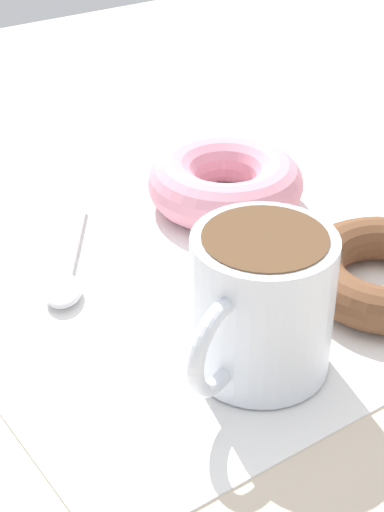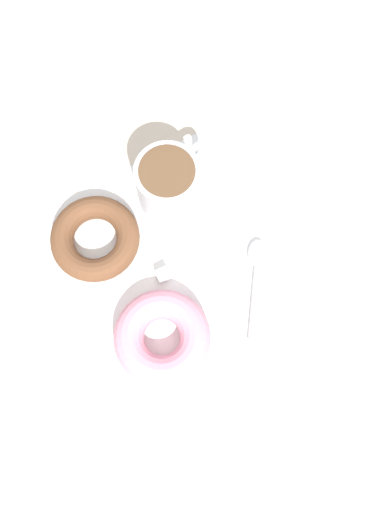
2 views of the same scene
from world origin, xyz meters
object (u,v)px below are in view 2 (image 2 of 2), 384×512
Objects in this scene: donut_near_cup at (95,238)px; spoon at (256,266)px; donut_far at (162,337)px; coffee_cup at (169,183)px; sugar_cube at (163,275)px.

donut_near_cup is 0.98× the size of spoon.
donut_near_cup is 0.97× the size of donut_far.
spoon is at bearing 112.55° from coffee_cup.
donut_far reaches higher than spoon.
coffee_cup is 15.14cm from spoon.
donut_far reaches higher than donut_near_cup.
donut_near_cup is at bearing -35.47° from spoon.
donut_near_cup is at bearing -54.42° from sugar_cube.
sugar_cube is (11.19, -4.09, 0.37)cm from spoon.
donut_far is at bearing 64.33° from sugar_cube.
donut_far is 1.01× the size of spoon.
donut_near_cup is 7.42× the size of sugar_cube.
coffee_cup reaches higher than donut_near_cup.
sugar_cube is at bearing -20.07° from spoon.
coffee_cup is at bearing -67.45° from spoon.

